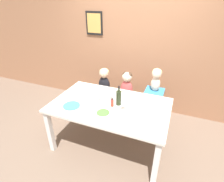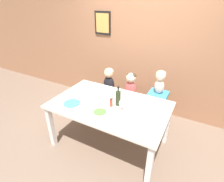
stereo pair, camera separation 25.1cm
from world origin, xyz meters
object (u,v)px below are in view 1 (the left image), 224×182
(person_baby_right, at_px, (156,77))
(paper_towel_roll, at_px, (95,95))
(wine_glass_near, at_px, (123,103))
(dinner_plate_back_right, at_px, (148,102))
(chair_right_highchair, at_px, (153,99))
(person_child_center, at_px, (127,84))
(chair_far_left, at_px, (105,97))
(wine_glass_far, at_px, (111,93))
(salad_bowl_large, at_px, (103,114))
(dinner_plate_front_left, at_px, (72,106))
(person_child_left, at_px, (104,80))
(dinner_plate_back_left, at_px, (93,89))
(chair_far_center, at_px, (126,102))
(wine_bottle, at_px, (119,97))

(person_baby_right, relative_size, paper_towel_roll, 1.45)
(wine_glass_near, distance_m, dinner_plate_back_right, 0.45)
(chair_right_highchair, bearing_deg, paper_towel_roll, -132.94)
(person_child_center, relative_size, person_baby_right, 1.32)
(chair_far_left, xyz_separation_m, chair_right_highchair, (0.95, 0.00, 0.17))
(wine_glass_far, height_order, salad_bowl_large, wine_glass_far)
(person_baby_right, xyz_separation_m, paper_towel_roll, (-0.74, -0.79, -0.07))
(person_child_center, relative_size, wine_glass_near, 3.17)
(chair_right_highchair, distance_m, dinner_plate_front_left, 1.43)
(person_child_left, distance_m, dinner_plate_back_right, 1.04)
(person_baby_right, bearing_deg, chair_right_highchair, -90.00)
(dinner_plate_back_right, bearing_deg, dinner_plate_front_left, -152.57)
(person_baby_right, distance_m, paper_towel_roll, 1.09)
(wine_glass_near, height_order, dinner_plate_front_left, wine_glass_near)
(dinner_plate_front_left, relative_size, dinner_plate_back_right, 1.00)
(wine_glass_near, bearing_deg, person_child_center, 104.06)
(person_child_left, distance_m, dinner_plate_back_left, 0.42)
(person_child_center, bearing_deg, chair_far_center, -90.00)
(chair_far_center, distance_m, person_baby_right, 0.77)
(person_child_center, distance_m, wine_glass_far, 0.63)
(chair_far_left, relative_size, dinner_plate_back_left, 1.89)
(chair_far_left, distance_m, wine_glass_near, 1.15)
(wine_glass_far, bearing_deg, chair_right_highchair, 48.07)
(person_baby_right, bearing_deg, person_child_left, -179.97)
(person_child_center, bearing_deg, salad_bowl_large, -89.64)
(salad_bowl_large, bearing_deg, chair_far_center, 90.36)
(wine_glass_near, distance_m, wine_glass_far, 0.32)
(salad_bowl_large, bearing_deg, dinner_plate_back_left, 126.51)
(chair_right_highchair, height_order, dinner_plate_back_left, dinner_plate_back_left)
(chair_right_highchair, height_order, person_child_center, person_child_center)
(paper_towel_roll, xyz_separation_m, dinner_plate_back_right, (0.72, 0.32, -0.13))
(person_child_left, xyz_separation_m, dinner_plate_back_left, (-0.01, -0.42, 0.01))
(wine_bottle, bearing_deg, salad_bowl_large, -104.67)
(chair_far_center, xyz_separation_m, person_child_left, (-0.45, 0.00, 0.37))
(chair_right_highchair, distance_m, wine_glass_far, 0.89)
(wine_bottle, relative_size, wine_glass_far, 1.76)
(chair_far_center, distance_m, paper_towel_roll, 0.97)
(chair_right_highchair, bearing_deg, dinner_plate_back_left, -156.68)
(chair_far_left, distance_m, paper_towel_roll, 0.97)
(person_baby_right, distance_m, wine_bottle, 0.81)
(chair_right_highchair, relative_size, wine_glass_near, 4.31)
(chair_right_highchair, xyz_separation_m, person_child_center, (-0.50, 0.00, 0.21))
(wine_bottle, height_order, dinner_plate_back_left, wine_bottle)
(person_child_left, relative_size, wine_bottle, 1.80)
(wine_glass_near, relative_size, dinner_plate_back_left, 0.68)
(dinner_plate_front_left, bearing_deg, person_baby_right, 44.37)
(person_child_center, distance_m, person_baby_right, 0.54)
(wine_glass_near, bearing_deg, dinner_plate_front_left, -166.16)
(chair_far_center, height_order, paper_towel_roll, paper_towel_roll)
(chair_far_center, relative_size, person_child_left, 0.87)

